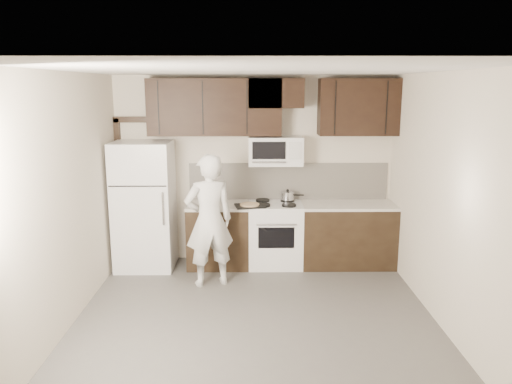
{
  "coord_description": "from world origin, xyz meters",
  "views": [
    {
      "loc": [
        -0.04,
        -4.94,
        2.55
      ],
      "look_at": [
        0.01,
        0.9,
        1.3
      ],
      "focal_mm": 35.0,
      "sensor_mm": 36.0,
      "label": 1
    }
  ],
  "objects_px": {
    "microwave": "(276,151)",
    "person": "(209,221)",
    "stove": "(275,234)",
    "refrigerator": "(144,206)"
  },
  "relations": [
    {
      "from": "microwave",
      "to": "person",
      "type": "height_order",
      "value": "microwave"
    },
    {
      "from": "refrigerator",
      "to": "person",
      "type": "distance_m",
      "value": 1.18
    },
    {
      "from": "refrigerator",
      "to": "person",
      "type": "bearing_deg",
      "value": -34.7
    },
    {
      "from": "refrigerator",
      "to": "stove",
      "type": "bearing_deg",
      "value": 1.51
    },
    {
      "from": "stove",
      "to": "refrigerator",
      "type": "bearing_deg",
      "value": -178.49
    },
    {
      "from": "microwave",
      "to": "person",
      "type": "relative_size",
      "value": 0.44
    },
    {
      "from": "stove",
      "to": "microwave",
      "type": "distance_m",
      "value": 1.2
    },
    {
      "from": "refrigerator",
      "to": "person",
      "type": "xyz_separation_m",
      "value": [
        0.97,
        -0.67,
        -0.04
      ]
    },
    {
      "from": "person",
      "to": "refrigerator",
      "type": "bearing_deg",
      "value": -53.87
    },
    {
      "from": "stove",
      "to": "microwave",
      "type": "xyz_separation_m",
      "value": [
        -0.0,
        0.12,
        1.19
      ]
    }
  ]
}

